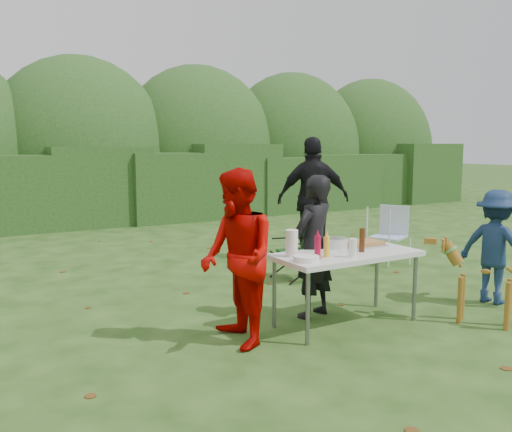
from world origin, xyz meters
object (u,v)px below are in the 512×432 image
folding_table (347,258)px  camping_chair (298,248)px  person_black_puffy (313,199)px  mustard_bottle (327,247)px  dog (485,284)px  beer_bottle (362,240)px  ketchup_bottle (318,247)px  person_cook (313,247)px  lawn_chair (388,234)px  paper_towel_roll (292,243)px  person_red_jacket (237,258)px  child (496,247)px

folding_table → camping_chair: (0.62, 1.71, -0.25)m
person_black_puffy → mustard_bottle: bearing=77.8°
dog → beer_bottle: bearing=26.4°
beer_bottle → ketchup_bottle: bearing=-176.2°
person_cook → dog: bearing=122.4°
dog → lawn_chair: (1.24, 2.62, 0.02)m
paper_towel_roll → ketchup_bottle: bearing=-55.4°
person_red_jacket → paper_towel_roll: size_ratio=6.20×
person_red_jacket → mustard_bottle: 0.92m
child → lawn_chair: child is taller
dog → lawn_chair: 2.90m
person_red_jacket → beer_bottle: 1.37m
folding_table → person_red_jacket: size_ratio=0.93×
child → mustard_bottle: 2.28m
child → person_cook: bearing=58.9°
beer_bottle → person_cook: bearing=123.7°
person_black_puffy → paper_towel_roll: (-2.17, -2.55, -0.10)m
person_red_jacket → camping_chair: person_red_jacket is taller
person_red_jacket → beer_bottle: person_red_jacket is taller
person_black_puffy → child: 3.01m
person_cook → camping_chair: 1.57m
camping_chair → dog: bearing=118.1°
lawn_chair → ketchup_bottle: (-2.87, -1.98, 0.41)m
child → mustard_bottle: bearing=71.0°
person_red_jacket → mustard_bottle: bearing=89.2°
child → lawn_chair: size_ratio=1.48×
folding_table → dog: 1.42m
camping_chair → mustard_bottle: size_ratio=4.33×
lawn_chair → paper_towel_roll: bearing=5.7°
dog → mustard_bottle: size_ratio=4.39×
folding_table → ketchup_bottle: (-0.44, -0.09, 0.16)m
person_cook → person_red_jacket: bearing=-1.6°
person_black_puffy → beer_bottle: bearing=84.7°
person_black_puffy → paper_towel_roll: 3.35m
person_cook → beer_bottle: (0.29, -0.43, 0.11)m
dog → mustard_bottle: mustard_bottle is taller
camping_chair → ketchup_bottle: size_ratio=3.94×
person_red_jacket → paper_towel_roll: (0.63, 0.06, 0.06)m
folding_table → beer_bottle: (0.15, -0.05, 0.17)m
person_black_puffy → beer_bottle: size_ratio=8.05×
lawn_chair → ketchup_bottle: 3.51m
folding_table → person_black_puffy: person_black_puffy is taller
person_red_jacket → camping_chair: size_ratio=1.86×
person_cook → lawn_chair: (2.57, 1.51, -0.31)m
folding_table → beer_bottle: beer_bottle is taller
camping_chair → ketchup_bottle: 2.13m
person_black_puffy → ketchup_bottle: (-2.02, -2.77, -0.12)m
person_black_puffy → beer_bottle: (-1.43, -2.73, -0.11)m
mustard_bottle → paper_towel_roll: 0.34m
camping_chair → mustard_bottle: mustard_bottle is taller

